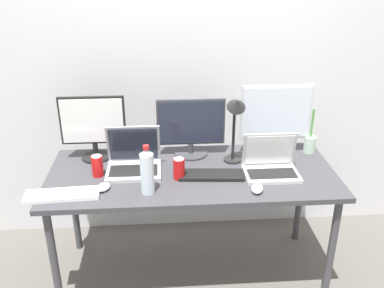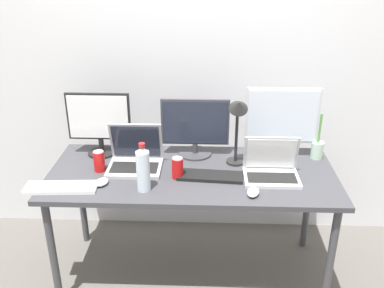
# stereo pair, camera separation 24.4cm
# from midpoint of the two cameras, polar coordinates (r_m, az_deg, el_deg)

# --- Properties ---
(ground_plane) EXTENTS (16.00, 16.00, 0.00)m
(ground_plane) POSITION_cam_midpoint_polar(r_m,az_deg,el_deg) (2.94, 2.48, -16.58)
(ground_plane) COLOR #5B5651
(wall_back) EXTENTS (7.00, 0.08, 2.60)m
(wall_back) POSITION_cam_midpoint_polar(r_m,az_deg,el_deg) (2.88, 2.93, 11.76)
(wall_back) COLOR silver
(wall_back) RESTS_ON ground
(work_desk) EXTENTS (1.69, 0.72, 0.74)m
(work_desk) POSITION_cam_midpoint_polar(r_m,az_deg,el_deg) (2.55, 2.75, -5.04)
(work_desk) COLOR #424247
(work_desk) RESTS_ON ground
(monitor_left) EXTENTS (0.39, 0.18, 0.40)m
(monitor_left) POSITION_cam_midpoint_polar(r_m,az_deg,el_deg) (2.69, -9.78, 2.93)
(monitor_left) COLOR black
(monitor_left) RESTS_ON work_desk
(monitor_center) EXTENTS (0.42, 0.21, 0.37)m
(monitor_center) POSITION_cam_midpoint_polar(r_m,az_deg,el_deg) (2.66, 3.05, 2.21)
(monitor_center) COLOR #38383D
(monitor_center) RESTS_ON work_desk
(monitor_right) EXTENTS (0.45, 0.18, 0.45)m
(monitor_right) POSITION_cam_midpoint_polar(r_m,az_deg,el_deg) (2.69, 14.48, 3.08)
(monitor_right) COLOR silver
(monitor_right) RESTS_ON work_desk
(laptop_silver) EXTENTS (0.32, 0.26, 0.27)m
(laptop_silver) POSITION_cam_midpoint_polar(r_m,az_deg,el_deg) (2.56, -4.88, -1.86)
(laptop_silver) COLOR #B7B7BC
(laptop_silver) RESTS_ON work_desk
(laptop_secondary) EXTENTS (0.31, 0.23, 0.24)m
(laptop_secondary) POSITION_cam_midpoint_polar(r_m,az_deg,el_deg) (2.50, 13.29, -3.26)
(laptop_secondary) COLOR silver
(laptop_secondary) RESTS_ON work_desk
(keyboard_main) EXTENTS (0.38, 0.15, 0.02)m
(keyboard_main) POSITION_cam_midpoint_polar(r_m,az_deg,el_deg) (2.46, 5.28, -4.35)
(keyboard_main) COLOR black
(keyboard_main) RESTS_ON work_desk
(keyboard_aux) EXTENTS (0.40, 0.15, 0.02)m
(keyboard_aux) POSITION_cam_midpoint_polar(r_m,az_deg,el_deg) (2.41, -14.31, -5.72)
(keyboard_aux) COLOR white
(keyboard_aux) RESTS_ON work_desk
(mouse_by_keyboard) EXTENTS (0.09, 0.11, 0.03)m
(mouse_by_keyboard) POSITION_cam_midpoint_polar(r_m,az_deg,el_deg) (2.41, -9.15, -5.12)
(mouse_by_keyboard) COLOR silver
(mouse_by_keyboard) RESTS_ON work_desk
(mouse_by_laptop) EXTENTS (0.09, 0.12, 0.03)m
(mouse_by_laptop) POSITION_cam_midpoint_polar(r_m,az_deg,el_deg) (2.33, 11.17, -6.39)
(mouse_by_laptop) COLOR silver
(mouse_by_laptop) RESTS_ON work_desk
(water_bottle) EXTENTS (0.07, 0.07, 0.28)m
(water_bottle) POSITION_cam_midpoint_polar(r_m,az_deg,el_deg) (2.28, -3.51, -3.39)
(water_bottle) COLOR silver
(water_bottle) RESTS_ON work_desk
(soda_can_near_keyboard) EXTENTS (0.07, 0.07, 0.13)m
(soda_can_near_keyboard) POSITION_cam_midpoint_polar(r_m,az_deg,el_deg) (2.54, -9.61, -2.33)
(soda_can_near_keyboard) COLOR red
(soda_can_near_keyboard) RESTS_ON work_desk
(soda_can_by_laptop) EXTENTS (0.07, 0.07, 0.13)m
(soda_can_by_laptop) POSITION_cam_midpoint_polar(r_m,az_deg,el_deg) (2.43, 0.94, -3.29)
(soda_can_by_laptop) COLOR red
(soda_can_by_laptop) RESTS_ON work_desk
(bamboo_vase) EXTENTS (0.08, 0.08, 0.29)m
(bamboo_vase) POSITION_cam_midpoint_polar(r_m,az_deg,el_deg) (2.81, 18.78, -0.67)
(bamboo_vase) COLOR #B2D1B7
(bamboo_vase) RESTS_ON work_desk
(desk_lamp) EXTENTS (0.11, 0.18, 0.45)m
(desk_lamp) POSITION_cam_midpoint_polar(r_m,az_deg,el_deg) (2.49, 8.93, 3.26)
(desk_lamp) COLOR black
(desk_lamp) RESTS_ON work_desk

